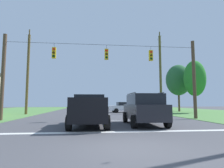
{
  "coord_description": "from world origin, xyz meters",
  "views": [
    {
      "loc": [
        -1.19,
        -6.07,
        1.45
      ],
      "look_at": [
        0.51,
        9.4,
        2.97
      ],
      "focal_mm": 30.41,
      "sensor_mm": 36.0,
      "label": 1
    }
  ],
  "objects_px": {
    "suv_black": "(144,108)",
    "distant_car_oncoming": "(152,106)",
    "distant_car_crossing_white": "(124,107)",
    "overhead_signal_span": "(104,74)",
    "utility_pole_mid_right": "(160,72)",
    "tree_roadside_far_right": "(178,80)",
    "utility_pole_near_left": "(28,72)",
    "tree_roadside_right": "(195,78)",
    "pickup_truck": "(89,110)"
  },
  "relations": [
    {
      "from": "overhead_signal_span",
      "to": "utility_pole_mid_right",
      "type": "relative_size",
      "value": 1.47
    },
    {
      "from": "pickup_truck",
      "to": "utility_pole_near_left",
      "type": "distance_m",
      "value": 15.22
    },
    {
      "from": "distant_car_crossing_white",
      "to": "distant_car_oncoming",
      "type": "distance_m",
      "value": 8.84
    },
    {
      "from": "overhead_signal_span",
      "to": "distant_car_oncoming",
      "type": "relative_size",
      "value": 3.91
    },
    {
      "from": "suv_black",
      "to": "utility_pole_near_left",
      "type": "distance_m",
      "value": 17.19
    },
    {
      "from": "overhead_signal_span",
      "to": "distant_car_oncoming",
      "type": "bearing_deg",
      "value": 60.34
    },
    {
      "from": "suv_black",
      "to": "pickup_truck",
      "type": "bearing_deg",
      "value": -178.06
    },
    {
      "from": "tree_roadside_right",
      "to": "overhead_signal_span",
      "type": "bearing_deg",
      "value": -146.57
    },
    {
      "from": "pickup_truck",
      "to": "utility_pole_near_left",
      "type": "bearing_deg",
      "value": 122.3
    },
    {
      "from": "distant_car_crossing_white",
      "to": "tree_roadside_right",
      "type": "height_order",
      "value": "tree_roadside_right"
    },
    {
      "from": "distant_car_oncoming",
      "to": "utility_pole_mid_right",
      "type": "height_order",
      "value": "utility_pole_mid_right"
    },
    {
      "from": "suv_black",
      "to": "distant_car_oncoming",
      "type": "xyz_separation_m",
      "value": [
        7.67,
        21.71,
        -0.27
      ]
    },
    {
      "from": "utility_pole_near_left",
      "to": "distant_car_oncoming",
      "type": "bearing_deg",
      "value": 26.56
    },
    {
      "from": "overhead_signal_span",
      "to": "utility_pole_near_left",
      "type": "height_order",
      "value": "utility_pole_near_left"
    },
    {
      "from": "distant_car_oncoming",
      "to": "tree_roadside_far_right",
      "type": "relative_size",
      "value": 0.57
    },
    {
      "from": "overhead_signal_span",
      "to": "pickup_truck",
      "type": "bearing_deg",
      "value": -105.7
    },
    {
      "from": "distant_car_oncoming",
      "to": "utility_pole_near_left",
      "type": "height_order",
      "value": "utility_pole_near_left"
    },
    {
      "from": "tree_roadside_right",
      "to": "tree_roadside_far_right",
      "type": "bearing_deg",
      "value": 96.47
    },
    {
      "from": "tree_roadside_right",
      "to": "tree_roadside_far_right",
      "type": "height_order",
      "value": "tree_roadside_far_right"
    },
    {
      "from": "distant_car_oncoming",
      "to": "tree_roadside_right",
      "type": "distance_m",
      "value": 10.2
    },
    {
      "from": "utility_pole_mid_right",
      "to": "utility_pole_near_left",
      "type": "relative_size",
      "value": 1.07
    },
    {
      "from": "distant_car_crossing_white",
      "to": "tree_roadside_far_right",
      "type": "distance_m",
      "value": 10.32
    },
    {
      "from": "utility_pole_mid_right",
      "to": "utility_pole_near_left",
      "type": "height_order",
      "value": "utility_pole_mid_right"
    },
    {
      "from": "utility_pole_mid_right",
      "to": "tree_roadside_right",
      "type": "distance_m",
      "value": 5.07
    },
    {
      "from": "distant_car_oncoming",
      "to": "distant_car_crossing_white",
      "type": "bearing_deg",
      "value": -134.77
    },
    {
      "from": "tree_roadside_far_right",
      "to": "utility_pole_near_left",
      "type": "bearing_deg",
      "value": -167.4
    },
    {
      "from": "distant_car_crossing_white",
      "to": "utility_pole_mid_right",
      "type": "height_order",
      "value": "utility_pole_mid_right"
    },
    {
      "from": "suv_black",
      "to": "distant_car_oncoming",
      "type": "distance_m",
      "value": 23.03
    },
    {
      "from": "distant_car_oncoming",
      "to": "tree_roadside_right",
      "type": "bearing_deg",
      "value": -68.23
    },
    {
      "from": "distant_car_crossing_white",
      "to": "pickup_truck",
      "type": "bearing_deg",
      "value": -107.77
    },
    {
      "from": "pickup_truck",
      "to": "utility_pole_mid_right",
      "type": "relative_size",
      "value": 0.47
    },
    {
      "from": "overhead_signal_span",
      "to": "utility_pole_mid_right",
      "type": "xyz_separation_m",
      "value": [
        8.49,
        8.91,
        1.73
      ]
    },
    {
      "from": "suv_black",
      "to": "distant_car_oncoming",
      "type": "bearing_deg",
      "value": 70.53
    },
    {
      "from": "distant_car_oncoming",
      "to": "tree_roadside_far_right",
      "type": "bearing_deg",
      "value": -56.73
    },
    {
      "from": "distant_car_oncoming",
      "to": "tree_roadside_far_right",
      "type": "height_order",
      "value": "tree_roadside_far_right"
    },
    {
      "from": "tree_roadside_far_right",
      "to": "distant_car_crossing_white",
      "type": "bearing_deg",
      "value": -169.58
    },
    {
      "from": "distant_car_crossing_white",
      "to": "distant_car_oncoming",
      "type": "height_order",
      "value": "same"
    },
    {
      "from": "overhead_signal_span",
      "to": "suv_black",
      "type": "bearing_deg",
      "value": -60.28
    },
    {
      "from": "suv_black",
      "to": "distant_car_crossing_white",
      "type": "distance_m",
      "value": 15.51
    },
    {
      "from": "tree_roadside_right",
      "to": "tree_roadside_far_right",
      "type": "xyz_separation_m",
      "value": [
        -0.47,
        4.11,
        0.24
      ]
    },
    {
      "from": "utility_pole_near_left",
      "to": "overhead_signal_span",
      "type": "bearing_deg",
      "value": -42.03
    },
    {
      "from": "distant_car_crossing_white",
      "to": "utility_pole_near_left",
      "type": "distance_m",
      "value": 13.93
    },
    {
      "from": "overhead_signal_span",
      "to": "utility_pole_mid_right",
      "type": "height_order",
      "value": "utility_pole_mid_right"
    },
    {
      "from": "tree_roadside_right",
      "to": "pickup_truck",
      "type": "bearing_deg",
      "value": -138.17
    },
    {
      "from": "suv_black",
      "to": "utility_pole_mid_right",
      "type": "distance_m",
      "value": 15.11
    },
    {
      "from": "utility_pole_near_left",
      "to": "pickup_truck",
      "type": "bearing_deg",
      "value": -57.7
    },
    {
      "from": "distant_car_crossing_white",
      "to": "distant_car_oncoming",
      "type": "bearing_deg",
      "value": 45.23
    },
    {
      "from": "tree_roadside_right",
      "to": "distant_car_crossing_white",
      "type": "bearing_deg",
      "value": 166.02
    },
    {
      "from": "distant_car_crossing_white",
      "to": "tree_roadside_right",
      "type": "bearing_deg",
      "value": -13.98
    },
    {
      "from": "suv_black",
      "to": "distant_car_crossing_white",
      "type": "bearing_deg",
      "value": 84.64
    }
  ]
}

